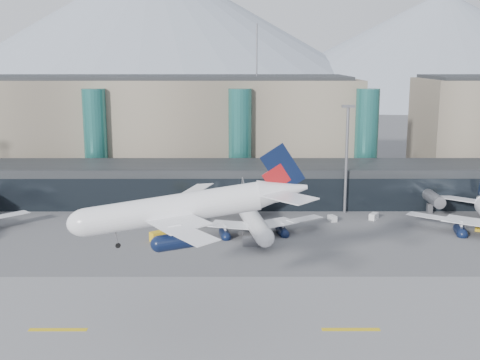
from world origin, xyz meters
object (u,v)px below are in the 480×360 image
Objects in this scene: hero_jet at (197,199)px; veh_b at (197,220)px; veh_g at (332,218)px; veh_c at (251,242)px; veh_h at (159,236)px; jet_parked_mid at (251,213)px; lightmast_mid at (347,153)px; veh_d at (374,216)px.

veh_b is (-3.83, 51.16, -17.14)m from hero_jet.
veh_b is 1.10× the size of veh_g.
veh_h reaches higher than veh_c.
veh_h is at bearing 101.57° from hero_jet.
veh_c is at bearing -152.96° from veh_b.
veh_h is at bearing 179.82° from veh_c.
jet_parked_mid is at bearing 75.83° from hero_jet.
veh_g is at bearing -76.17° from jet_parked_mid.
veh_g is 0.63× the size of veh_h.
jet_parked_mid is (-22.67, -15.68, -10.42)m from lightmast_mid.
hero_jet is at bearing -116.89° from lightmast_mid.
lightmast_mid reaches higher than hero_jet.
veh_b is at bearing 90.38° from hero_jet.
lightmast_mid is 0.75× the size of hero_jet.
lightmast_mid is at bearing -8.12° from veh_h.
lightmast_mid is at bearing 76.21° from veh_d.
veh_b is 19.95m from veh_c.
jet_parked_mid reaches higher than veh_h.
veh_c is 0.87× the size of veh_h.
veh_b is at bearing -164.43° from lightmast_mid.
hero_jet is at bearing 160.81° from jet_parked_mid.
veh_d reaches higher than veh_g.
lightmast_mid is at bearing 59.20° from hero_jet.
veh_b is at bearing 129.91° from veh_d.
veh_b is (-34.68, -9.66, -13.70)m from lightmast_mid.
hero_jet is 1.04× the size of jet_parked_mid.
hero_jet reaches higher than veh_b.
hero_jet is at bearing -178.49° from veh_d.
veh_h is (-6.77, -12.87, 0.27)m from veh_b.
hero_jet is 13.28× the size of veh_d.
veh_c is 25.96m from veh_g.
veh_d is at bearing -49.08° from lightmast_mid.
veh_c is 1.36× the size of veh_g.
hero_jet is 67.67m from veh_d.
veh_g is at bearing -95.67° from veh_b.
veh_h reaches higher than veh_d.
lightmast_mid is at bearing 131.60° from veh_g.
veh_b is at bearing -107.47° from veh_g.
lightmast_mid is 38.52m from veh_b.
lightmast_mid is at bearing -83.38° from veh_b.
lightmast_mid is at bearing -64.25° from jet_parked_mid.
lightmast_mid is 16.11m from veh_d.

